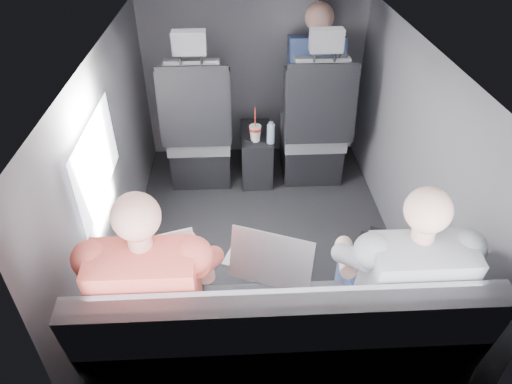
{
  "coord_description": "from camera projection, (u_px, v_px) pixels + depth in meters",
  "views": [
    {
      "loc": [
        -0.17,
        -2.33,
        2.13
      ],
      "look_at": [
        -0.05,
        -0.05,
        0.49
      ],
      "focal_mm": 32.0,
      "sensor_mm": 36.0,
      "label": 1
    }
  ],
  "objects": [
    {
      "name": "floor",
      "position": [
        263.0,
        245.0,
        3.14
      ],
      "size": [
        2.6,
        2.6,
        0.0
      ],
      "primitive_type": "plane",
      "color": "black",
      "rests_on": "ground"
    },
    {
      "name": "ceiling",
      "position": [
        265.0,
        51.0,
        2.35
      ],
      "size": [
        2.6,
        2.6,
        0.0
      ],
      "primitive_type": "plane",
      "rotation": [
        3.14,
        0.0,
        0.0
      ],
      "color": "#B2B2AD",
      "rests_on": "panel_back"
    },
    {
      "name": "panel_left",
      "position": [
        113.0,
        166.0,
        2.71
      ],
      "size": [
        0.02,
        2.6,
        1.35
      ],
      "primitive_type": "cube",
      "color": "#56565B",
      "rests_on": "floor"
    },
    {
      "name": "panel_right",
      "position": [
        411.0,
        158.0,
        2.78
      ],
      "size": [
        0.02,
        2.6,
        1.35
      ],
      "primitive_type": "cube",
      "color": "#56565B",
      "rests_on": "floor"
    },
    {
      "name": "panel_front",
      "position": [
        254.0,
        79.0,
        3.8
      ],
      "size": [
        1.8,
        0.02,
        1.35
      ],
      "primitive_type": "cube",
      "color": "#56565B",
      "rests_on": "floor"
    },
    {
      "name": "panel_back",
      "position": [
        287.0,
        347.0,
        1.69
      ],
      "size": [
        1.8,
        0.02,
        1.35
      ],
      "primitive_type": "cube",
      "color": "#56565B",
      "rests_on": "floor"
    },
    {
      "name": "side_window",
      "position": [
        97.0,
        160.0,
        2.33
      ],
      "size": [
        0.02,
        0.75,
        0.42
      ],
      "primitive_type": "cube",
      "color": "white",
      "rests_on": "panel_left"
    },
    {
      "name": "seatbelt",
      "position": [
        321.0,
        95.0,
        3.23
      ],
      "size": [
        0.35,
        0.11,
        0.59
      ],
      "primitive_type": "cube",
      "rotation": [
        -0.14,
        0.49,
        0.0
      ],
      "color": "black",
      "rests_on": "front_seat_right"
    },
    {
      "name": "front_seat_left",
      "position": [
        199.0,
        136.0,
        3.57
      ],
      "size": [
        0.52,
        0.58,
        1.26
      ],
      "color": "black",
      "rests_on": "floor"
    },
    {
      "name": "front_seat_right",
      "position": [
        313.0,
        133.0,
        3.6
      ],
      "size": [
        0.52,
        0.58,
        1.26
      ],
      "color": "black",
      "rests_on": "floor"
    },
    {
      "name": "center_console",
      "position": [
        256.0,
        154.0,
        3.73
      ],
      "size": [
        0.24,
        0.48,
        0.41
      ],
      "color": "black",
      "rests_on": "floor"
    },
    {
      "name": "rear_bench",
      "position": [
        278.0,
        351.0,
        2.1
      ],
      "size": [
        1.6,
        0.57,
        0.92
      ],
      "color": "slate",
      "rests_on": "floor"
    },
    {
      "name": "soda_cup",
      "position": [
        255.0,
        133.0,
        3.47
      ],
      "size": [
        0.09,
        0.09,
        0.28
      ],
      "color": "white",
      "rests_on": "center_console"
    },
    {
      "name": "water_bottle",
      "position": [
        271.0,
        133.0,
        3.44
      ],
      "size": [
        0.06,
        0.06,
        0.17
      ],
      "color": "#A5C9DF",
      "rests_on": "center_console"
    },
    {
      "name": "laptop_white",
      "position": [
        160.0,
        261.0,
        2.11
      ],
      "size": [
        0.43,
        0.44,
        0.27
      ],
      "color": "white",
      "rests_on": "passenger_rear_left"
    },
    {
      "name": "laptop_silver",
      "position": [
        268.0,
        257.0,
        2.13
      ],
      "size": [
        0.44,
        0.46,
        0.26
      ],
      "color": "#B7B7BC",
      "rests_on": "rear_bench"
    },
    {
      "name": "laptop_black",
      "position": [
        394.0,
        258.0,
        2.13
      ],
      "size": [
        0.42,
        0.46,
        0.25
      ],
      "color": "black",
      "rests_on": "passenger_rear_right"
    },
    {
      "name": "passenger_rear_left",
      "position": [
        158.0,
        293.0,
        1.97
      ],
      "size": [
        0.5,
        0.62,
        1.22
      ],
      "color": "#333237",
      "rests_on": "rear_bench"
    },
    {
      "name": "passenger_rear_right",
      "position": [
        395.0,
        284.0,
        2.01
      ],
      "size": [
        0.49,
        0.61,
        1.21
      ],
      "color": "navy",
      "rests_on": "rear_bench"
    },
    {
      "name": "passenger_front_right",
      "position": [
        315.0,
        77.0,
        3.6
      ],
      "size": [
        0.43,
        0.43,
        0.9
      ],
      "color": "navy",
      "rests_on": "front_seat_right"
    }
  ]
}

